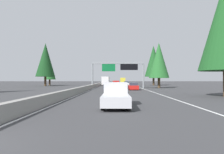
{
  "coord_description": "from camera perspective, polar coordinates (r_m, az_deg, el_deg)",
  "views": [
    {
      "loc": [
        -5.64,
        -5.32,
        2.09
      ],
      "look_at": [
        57.57,
        -4.14,
        2.9
      ],
      "focal_mm": 30.8,
      "sensor_mm": 36.0,
      "label": 1
    }
  ],
  "objects": [
    {
      "name": "median_barrier",
      "position": [
        85.84,
        -2.69,
        -1.83
      ],
      "size": [
        180.0,
        0.56,
        0.9
      ],
      "primitive_type": "cube",
      "color": "gray",
      "rests_on": "ground"
    },
    {
      "name": "shoulder_stripe_right",
      "position": [
        75.92,
        5.76,
        -2.3
      ],
      "size": [
        160.0,
        0.16,
        0.01
      ],
      "primitive_type": "cube",
      "color": "silver",
      "rests_on": "ground"
    },
    {
      "name": "conifer_left_mid",
      "position": [
        71.84,
        -17.99,
        2.21
      ],
      "size": [
        4.15,
        4.15,
        9.44
      ],
      "color": "#4C3823",
      "rests_on": "ground"
    },
    {
      "name": "sedan_far_right",
      "position": [
        64.38,
        4.32,
        -1.99
      ],
      "size": [
        4.4,
        1.8,
        1.47
      ],
      "color": "white",
      "rests_on": "ground"
    },
    {
      "name": "pickup_far_left",
      "position": [
        15.28,
        1.11,
        -5.15
      ],
      "size": [
        5.6,
        2.0,
        1.86
      ],
      "color": "silver",
      "rests_on": "ground"
    },
    {
      "name": "box_truck_distant_b",
      "position": [
        99.67,
        3.18,
        -1.01
      ],
      "size": [
        8.5,
        2.4,
        2.95
      ],
      "color": "gold",
      "rests_on": "ground"
    },
    {
      "name": "minivan_mid_left",
      "position": [
        60.39,
        1.18,
        -1.82
      ],
      "size": [
        5.0,
        1.95,
        1.69
      ],
      "color": "red",
      "rests_on": "ground"
    },
    {
      "name": "sedan_near_right",
      "position": [
        30.41,
        1.37,
        -3.39
      ],
      "size": [
        4.4,
        1.8,
        1.47
      ],
      "color": "#2D6B38",
      "rests_on": "ground"
    },
    {
      "name": "conifer_right_near",
      "position": [
        48.74,
        13.75,
        4.82
      ],
      "size": [
        4.92,
        4.92,
        11.18
      ],
      "color": "#4C3823",
      "rests_on": "ground"
    },
    {
      "name": "conifer_right_mid",
      "position": [
        70.1,
        12.21,
        4.62
      ],
      "size": [
        6.23,
        6.23,
        14.16
      ],
      "color": "#4C3823",
      "rests_on": "ground"
    },
    {
      "name": "sign_gantry_overhead",
      "position": [
        46.43,
        1.96,
        2.93
      ],
      "size": [
        0.5,
        12.68,
        6.36
      ],
      "color": "gray",
      "rests_on": "ground"
    },
    {
      "name": "shoulder_stripe_median",
      "position": [
        75.83,
        -2.77,
        -2.31
      ],
      "size": [
        160.0,
        0.16,
        0.01
      ],
      "primitive_type": "cube",
      "color": "silver",
      "rests_on": "ground"
    },
    {
      "name": "conifer_left_near",
      "position": [
        65.35,
        -19.16,
        4.81
      ],
      "size": [
        6.04,
        6.04,
        13.74
      ],
      "color": "#4C3823",
      "rests_on": "ground"
    },
    {
      "name": "ground_plane",
      "position": [
        65.88,
        -3.56,
        -2.55
      ],
      "size": [
        320.0,
        320.0,
        0.0
      ],
      "primitive_type": "plane",
      "color": "#38383A"
    },
    {
      "name": "sedan_mid_right",
      "position": [
        39.03,
        6.33,
        -2.8
      ],
      "size": [
        4.4,
        1.8,
        1.47
      ],
      "color": "red",
      "rests_on": "ground"
    },
    {
      "name": "bus_distant_a",
      "position": [
        73.13,
        -1.84,
        -1.03
      ],
      "size": [
        11.5,
        2.55,
        3.1
      ],
      "color": "white",
      "rests_on": "ground"
    }
  ]
}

